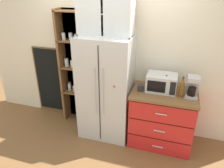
{
  "coord_description": "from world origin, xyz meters",
  "views": [
    {
      "loc": [
        1.02,
        -2.9,
        2.36
      ],
      "look_at": [
        0.1,
        0.04,
        0.94
      ],
      "focal_mm": 33.98,
      "sensor_mm": 36.0,
      "label": 1
    }
  ],
  "objects_px": {
    "bottle_amber": "(182,88)",
    "bottle_cobalt": "(165,85)",
    "refrigerator": "(106,88)",
    "mug_navy": "(165,91)",
    "chalkboard_menu": "(50,81)",
    "microwave": "(161,83)",
    "mug_charcoal": "(141,88)",
    "coffee_maker": "(192,86)"
  },
  "relations": [
    {
      "from": "microwave",
      "to": "chalkboard_menu",
      "type": "relative_size",
      "value": 0.33
    },
    {
      "from": "coffee_maker",
      "to": "mug_charcoal",
      "type": "bearing_deg",
      "value": -175.12
    },
    {
      "from": "mug_charcoal",
      "to": "bottle_amber",
      "type": "relative_size",
      "value": 0.41
    },
    {
      "from": "refrigerator",
      "to": "mug_navy",
      "type": "xyz_separation_m",
      "value": [
        0.93,
        -0.04,
        0.11
      ]
    },
    {
      "from": "refrigerator",
      "to": "chalkboard_menu",
      "type": "distance_m",
      "value": 1.29
    },
    {
      "from": "mug_charcoal",
      "to": "coffee_maker",
      "type": "bearing_deg",
      "value": 4.88
    },
    {
      "from": "coffee_maker",
      "to": "refrigerator",
      "type": "bearing_deg",
      "value": -179.79
    },
    {
      "from": "coffee_maker",
      "to": "chalkboard_menu",
      "type": "height_order",
      "value": "chalkboard_menu"
    },
    {
      "from": "microwave",
      "to": "bottle_cobalt",
      "type": "bearing_deg",
      "value": -22.28
    },
    {
      "from": "microwave",
      "to": "coffee_maker",
      "type": "distance_m",
      "value": 0.44
    },
    {
      "from": "mug_navy",
      "to": "microwave",
      "type": "bearing_deg",
      "value": 126.57
    },
    {
      "from": "refrigerator",
      "to": "microwave",
      "type": "distance_m",
      "value": 0.89
    },
    {
      "from": "mug_charcoal",
      "to": "mug_navy",
      "type": "distance_m",
      "value": 0.36
    },
    {
      "from": "microwave",
      "to": "mug_navy",
      "type": "height_order",
      "value": "microwave"
    },
    {
      "from": "bottle_cobalt",
      "to": "bottle_amber",
      "type": "bearing_deg",
      "value": -18.12
    },
    {
      "from": "refrigerator",
      "to": "coffee_maker",
      "type": "height_order",
      "value": "refrigerator"
    },
    {
      "from": "microwave",
      "to": "mug_charcoal",
      "type": "height_order",
      "value": "microwave"
    },
    {
      "from": "bottle_amber",
      "to": "chalkboard_menu",
      "type": "distance_m",
      "value": 2.46
    },
    {
      "from": "bottle_cobalt",
      "to": "chalkboard_menu",
      "type": "bearing_deg",
      "value": 172.92
    },
    {
      "from": "bottle_cobalt",
      "to": "refrigerator",
      "type": "bearing_deg",
      "value": -178.69
    },
    {
      "from": "bottle_amber",
      "to": "chalkboard_menu",
      "type": "xyz_separation_m",
      "value": [
        -2.41,
        0.35,
        -0.37
      ]
    },
    {
      "from": "mug_navy",
      "to": "bottle_cobalt",
      "type": "xyz_separation_m",
      "value": [
        -0.0,
        0.06,
        0.07
      ]
    },
    {
      "from": "bottle_amber",
      "to": "mug_charcoal",
      "type": "bearing_deg",
      "value": -179.73
    },
    {
      "from": "microwave",
      "to": "coffee_maker",
      "type": "xyz_separation_m",
      "value": [
        0.43,
        -0.04,
        0.03
      ]
    },
    {
      "from": "coffee_maker",
      "to": "bottle_amber",
      "type": "bearing_deg",
      "value": -157.01
    },
    {
      "from": "microwave",
      "to": "coffee_maker",
      "type": "bearing_deg",
      "value": -5.53
    },
    {
      "from": "refrigerator",
      "to": "bottle_cobalt",
      "type": "distance_m",
      "value": 0.94
    },
    {
      "from": "mug_charcoal",
      "to": "chalkboard_menu",
      "type": "xyz_separation_m",
      "value": [
        -1.82,
        0.35,
        -0.28
      ]
    },
    {
      "from": "refrigerator",
      "to": "mug_charcoal",
      "type": "height_order",
      "value": "refrigerator"
    },
    {
      "from": "refrigerator",
      "to": "mug_navy",
      "type": "distance_m",
      "value": 0.94
    },
    {
      "from": "coffee_maker",
      "to": "chalkboard_menu",
      "type": "xyz_separation_m",
      "value": [
        -2.55,
        0.29,
        -0.39
      ]
    },
    {
      "from": "refrigerator",
      "to": "bottle_cobalt",
      "type": "relative_size",
      "value": 6.33
    },
    {
      "from": "bottle_amber",
      "to": "bottle_cobalt",
      "type": "height_order",
      "value": "bottle_amber"
    },
    {
      "from": "mug_charcoal",
      "to": "microwave",
      "type": "bearing_deg",
      "value": 19.56
    },
    {
      "from": "refrigerator",
      "to": "chalkboard_menu",
      "type": "height_order",
      "value": "refrigerator"
    },
    {
      "from": "refrigerator",
      "to": "chalkboard_menu",
      "type": "relative_size",
      "value": 1.26
    },
    {
      "from": "mug_navy",
      "to": "chalkboard_menu",
      "type": "distance_m",
      "value": 2.22
    },
    {
      "from": "coffee_maker",
      "to": "mug_navy",
      "type": "relative_size",
      "value": 2.8
    },
    {
      "from": "coffee_maker",
      "to": "bottle_cobalt",
      "type": "xyz_separation_m",
      "value": [
        -0.37,
        0.02,
        -0.04
      ]
    },
    {
      "from": "coffee_maker",
      "to": "bottle_cobalt",
      "type": "distance_m",
      "value": 0.37
    },
    {
      "from": "microwave",
      "to": "bottle_amber",
      "type": "bearing_deg",
      "value": -19.02
    },
    {
      "from": "refrigerator",
      "to": "mug_navy",
      "type": "height_order",
      "value": "refrigerator"
    }
  ]
}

